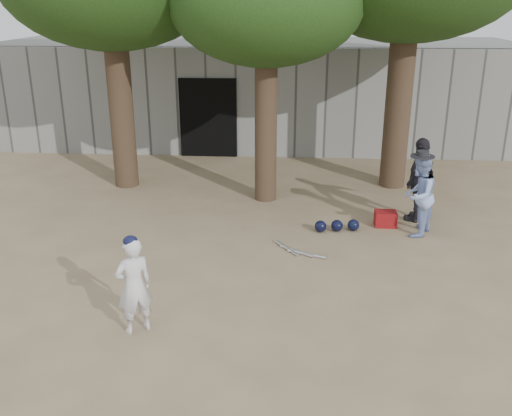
# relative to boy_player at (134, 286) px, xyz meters

# --- Properties ---
(ground) EXTENTS (70.00, 70.00, 0.00)m
(ground) POSITION_rel_boy_player_xyz_m (0.86, 1.36, -0.68)
(ground) COLOR #937C5E
(ground) RESTS_ON ground
(boy_player) EXTENTS (0.59, 0.55, 1.36)m
(boy_player) POSITION_rel_boy_player_xyz_m (0.00, 0.00, 0.00)
(boy_player) COLOR silver
(boy_player) RESTS_ON ground
(spectator_blue) EXTENTS (0.88, 0.96, 1.57)m
(spectator_blue) POSITION_rel_boy_player_xyz_m (4.43, 3.68, 0.11)
(spectator_blue) COLOR #96ADE8
(spectator_blue) RESTS_ON ground
(spectator_dark) EXTENTS (0.94, 1.05, 1.71)m
(spectator_dark) POSITION_rel_boy_player_xyz_m (4.60, 4.46, 0.17)
(spectator_dark) COLOR black
(spectator_dark) RESTS_ON ground
(red_bag) EXTENTS (0.42, 0.32, 0.30)m
(red_bag) POSITION_rel_boy_player_xyz_m (3.92, 4.08, -0.53)
(red_bag) COLOR maroon
(red_bag) RESTS_ON ground
(back_building) EXTENTS (16.00, 5.24, 3.00)m
(back_building) POSITION_rel_boy_player_xyz_m (0.86, 11.69, 0.82)
(back_building) COLOR gray
(back_building) RESTS_ON ground
(helmet_row) EXTENTS (0.87, 0.34, 0.23)m
(helmet_row) POSITION_rel_boy_player_xyz_m (2.94, 3.73, -0.57)
(helmet_row) COLOR black
(helmet_row) RESTS_ON ground
(bat_pile) EXTENTS (0.93, 0.72, 0.06)m
(bat_pile) POSITION_rel_boy_player_xyz_m (2.17, 2.69, -0.65)
(bat_pile) COLOR silver
(bat_pile) RESTS_ON ground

